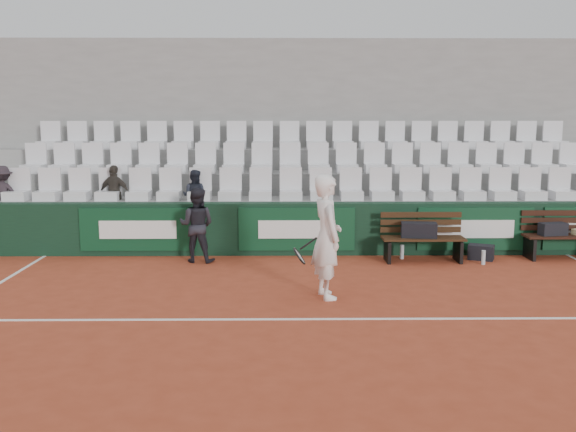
{
  "coord_description": "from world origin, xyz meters",
  "views": [
    {
      "loc": [
        -0.5,
        -8.12,
        2.67
      ],
      "look_at": [
        -0.38,
        2.4,
        1.0
      ],
      "focal_mm": 40.0,
      "sensor_mm": 36.0,
      "label": 1
    }
  ],
  "objects_px": {
    "sports_bag_ground": "(481,252)",
    "spectator_c": "(194,173)",
    "water_bottle_far": "(483,257)",
    "spectator_a": "(2,171)",
    "spectator_b": "(114,171)",
    "sports_bag_right": "(553,229)",
    "bench_right": "(564,247)",
    "water_bottle_near": "(402,252)",
    "sports_bag_left": "(419,230)",
    "bench_left": "(423,249)",
    "ball_kid": "(197,225)",
    "tennis_player": "(327,237)"
  },
  "relations": [
    {
      "from": "bench_right",
      "to": "ball_kid",
      "type": "xyz_separation_m",
      "value": [
        -6.83,
        -0.16,
        0.46
      ]
    },
    {
      "from": "sports_bag_left",
      "to": "water_bottle_far",
      "type": "height_order",
      "value": "sports_bag_left"
    },
    {
      "from": "bench_left",
      "to": "spectator_c",
      "type": "xyz_separation_m",
      "value": [
        -4.31,
        1.15,
        1.3
      ]
    },
    {
      "from": "sports_bag_right",
      "to": "water_bottle_far",
      "type": "distance_m",
      "value": 1.55
    },
    {
      "from": "bench_right",
      "to": "water_bottle_far",
      "type": "relative_size",
      "value": 5.82
    },
    {
      "from": "sports_bag_ground",
      "to": "spectator_c",
      "type": "height_order",
      "value": "spectator_c"
    },
    {
      "from": "spectator_a",
      "to": "sports_bag_left",
      "type": "bearing_deg",
      "value": 166.77
    },
    {
      "from": "bench_left",
      "to": "sports_bag_ground",
      "type": "xyz_separation_m",
      "value": [
        1.12,
        0.14,
        -0.09
      ]
    },
    {
      "from": "bench_left",
      "to": "water_bottle_far",
      "type": "relative_size",
      "value": 5.82
    },
    {
      "from": "bench_left",
      "to": "spectator_a",
      "type": "xyz_separation_m",
      "value": [
        -8.09,
        1.15,
        1.34
      ]
    },
    {
      "from": "spectator_b",
      "to": "spectator_c",
      "type": "distance_m",
      "value": 1.57
    },
    {
      "from": "bench_right",
      "to": "sports_bag_ground",
      "type": "height_order",
      "value": "bench_right"
    },
    {
      "from": "ball_kid",
      "to": "spectator_a",
      "type": "distance_m",
      "value": 4.2
    },
    {
      "from": "spectator_c",
      "to": "spectator_b",
      "type": "bearing_deg",
      "value": 14.68
    },
    {
      "from": "sports_bag_left",
      "to": "sports_bag_ground",
      "type": "bearing_deg",
      "value": 6.28
    },
    {
      "from": "bench_right",
      "to": "water_bottle_near",
      "type": "relative_size",
      "value": 5.6
    },
    {
      "from": "bench_right",
      "to": "tennis_player",
      "type": "distance_m",
      "value": 5.3
    },
    {
      "from": "sports_bag_right",
      "to": "spectator_a",
      "type": "xyz_separation_m",
      "value": [
        -10.55,
        0.96,
        1.0
      ]
    },
    {
      "from": "sports_bag_left",
      "to": "sports_bag_ground",
      "type": "relative_size",
      "value": 1.4
    },
    {
      "from": "sports_bag_left",
      "to": "spectator_a",
      "type": "distance_m",
      "value": 8.14
    },
    {
      "from": "spectator_a",
      "to": "spectator_b",
      "type": "distance_m",
      "value": 2.2
    },
    {
      "from": "tennis_player",
      "to": "ball_kid",
      "type": "xyz_separation_m",
      "value": [
        -2.2,
        2.33,
        -0.23
      ]
    },
    {
      "from": "ball_kid",
      "to": "spectator_c",
      "type": "xyz_separation_m",
      "value": [
        -0.18,
        1.12,
        0.84
      ]
    },
    {
      "from": "sports_bag_left",
      "to": "ball_kid",
      "type": "distance_m",
      "value": 4.05
    },
    {
      "from": "spectator_a",
      "to": "spectator_b",
      "type": "height_order",
      "value": "spectator_b"
    },
    {
      "from": "tennis_player",
      "to": "spectator_b",
      "type": "height_order",
      "value": "spectator_b"
    },
    {
      "from": "bench_right",
      "to": "tennis_player",
      "type": "xyz_separation_m",
      "value": [
        -4.63,
        -2.5,
        0.68
      ]
    },
    {
      "from": "sports_bag_right",
      "to": "sports_bag_ground",
      "type": "relative_size",
      "value": 1.09
    },
    {
      "from": "bench_left",
      "to": "water_bottle_far",
      "type": "distance_m",
      "value": 1.08
    },
    {
      "from": "water_bottle_near",
      "to": "sports_bag_ground",
      "type": "bearing_deg",
      "value": -3.15
    },
    {
      "from": "tennis_player",
      "to": "spectator_c",
      "type": "xyz_separation_m",
      "value": [
        -2.38,
        3.45,
        0.61
      ]
    },
    {
      "from": "bench_right",
      "to": "tennis_player",
      "type": "bearing_deg",
      "value": -151.67
    },
    {
      "from": "ball_kid",
      "to": "water_bottle_near",
      "type": "bearing_deg",
      "value": -167.1
    },
    {
      "from": "water_bottle_far",
      "to": "spectator_c",
      "type": "xyz_separation_m",
      "value": [
        -5.35,
        1.41,
        1.39
      ]
    },
    {
      "from": "tennis_player",
      "to": "bench_right",
      "type": "bearing_deg",
      "value": 28.33
    },
    {
      "from": "bench_right",
      "to": "water_bottle_near",
      "type": "bearing_deg",
      "value": 179.58
    },
    {
      "from": "bench_right",
      "to": "sports_bag_left",
      "type": "xyz_separation_m",
      "value": [
        -2.78,
        -0.19,
        0.36
      ]
    },
    {
      "from": "bench_left",
      "to": "water_bottle_far",
      "type": "xyz_separation_m",
      "value": [
        1.04,
        -0.26,
        -0.1
      ]
    },
    {
      "from": "water_bottle_far",
      "to": "water_bottle_near",
      "type": "bearing_deg",
      "value": 161.08
    },
    {
      "from": "sports_bag_left",
      "to": "spectator_a",
      "type": "xyz_separation_m",
      "value": [
        -8.0,
        1.15,
        0.98
      ]
    },
    {
      "from": "sports_bag_left",
      "to": "spectator_b",
      "type": "height_order",
      "value": "spectator_b"
    },
    {
      "from": "spectator_b",
      "to": "bench_left",
      "type": "bearing_deg",
      "value": -176.65
    },
    {
      "from": "sports_bag_ground",
      "to": "spectator_c",
      "type": "xyz_separation_m",
      "value": [
        -5.43,
        1.01,
        1.38
      ]
    },
    {
      "from": "sports_bag_right",
      "to": "ball_kid",
      "type": "relative_size",
      "value": 0.36
    },
    {
      "from": "sports_bag_right",
      "to": "water_bottle_far",
      "type": "xyz_separation_m",
      "value": [
        -1.42,
        -0.45,
        -0.44
      ]
    },
    {
      "from": "sports_bag_ground",
      "to": "water_bottle_far",
      "type": "distance_m",
      "value": 0.4
    },
    {
      "from": "sports_bag_left",
      "to": "ball_kid",
      "type": "relative_size",
      "value": 0.47
    },
    {
      "from": "tennis_player",
      "to": "sports_bag_left",
      "type": "bearing_deg",
      "value": 51.26
    },
    {
      "from": "bench_right",
      "to": "spectator_b",
      "type": "relative_size",
      "value": 1.32
    },
    {
      "from": "sports_bag_ground",
      "to": "spectator_a",
      "type": "distance_m",
      "value": 9.37
    }
  ]
}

